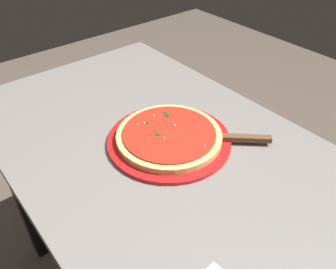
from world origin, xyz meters
The scene contains 4 objects.
restaurant_table centered at (0.00, 0.00, 0.62)m, with size 1.15×0.69×0.77m.
serving_plate centered at (0.00, 0.03, 0.78)m, with size 0.32×0.32×0.01m, color red.
pizza centered at (0.00, 0.03, 0.79)m, with size 0.27×0.27×0.02m.
pizza_server centered at (0.10, 0.14, 0.79)m, with size 0.18×0.19×0.01m.
Camera 1 is at (0.53, -0.41, 1.33)m, focal length 36.59 mm.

